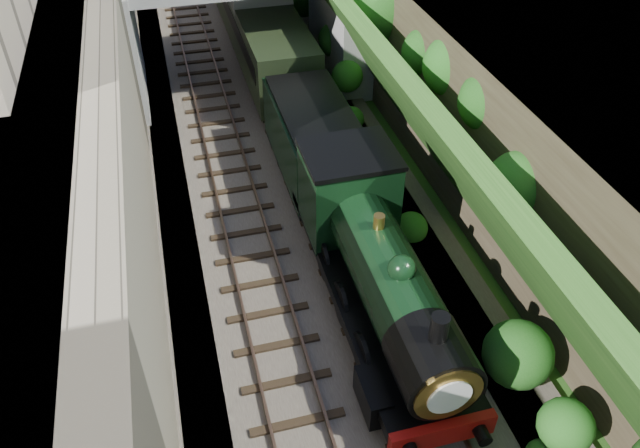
% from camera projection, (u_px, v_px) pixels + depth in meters
% --- Properties ---
extents(trackbed, '(10.00, 90.00, 0.20)m').
position_uv_depth(trackbed, '(262.00, 122.00, 27.96)').
color(trackbed, '#473F38').
rests_on(trackbed, ground).
extents(retaining_wall, '(1.00, 90.00, 7.00)m').
position_uv_depth(retaining_wall, '(120.00, 65.00, 24.70)').
color(retaining_wall, '#756B56').
rests_on(retaining_wall, ground).
extents(street_plateau_left, '(6.00, 90.00, 7.00)m').
position_uv_depth(street_plateau_left, '(27.00, 75.00, 24.00)').
color(street_plateau_left, '#262628').
rests_on(street_plateau_left, ground).
extents(street_plateau_right, '(8.00, 90.00, 6.25)m').
position_uv_depth(street_plateau_right, '(466.00, 35.00, 27.92)').
color(street_plateau_right, '#262628').
rests_on(street_plateau_right, ground).
extents(embankment_slope, '(4.61, 90.00, 6.36)m').
position_uv_depth(embankment_slope, '(388.00, 76.00, 25.58)').
color(embankment_slope, '#1E4714').
rests_on(embankment_slope, ground).
extents(track_left, '(2.50, 90.00, 0.20)m').
position_uv_depth(track_left, '(217.00, 125.00, 27.47)').
color(track_left, black).
rests_on(track_left, trackbed).
extents(track_right, '(2.50, 90.00, 0.20)m').
position_uv_depth(track_right, '(288.00, 116.00, 28.10)').
color(track_right, black).
rests_on(track_right, trackbed).
extents(road_bridge, '(16.00, 6.40, 7.25)m').
position_uv_depth(road_bridge, '(261.00, 1.00, 28.60)').
color(road_bridge, gray).
rests_on(road_bridge, ground).
extents(tree, '(3.60, 3.80, 6.60)m').
position_uv_depth(tree, '(387.00, 3.00, 26.84)').
color(tree, black).
rests_on(tree, ground).
extents(locomotive, '(3.10, 10.22, 3.83)m').
position_uv_depth(locomotive, '(378.00, 268.00, 18.04)').
color(locomotive, black).
rests_on(locomotive, trackbed).
extents(tender, '(2.70, 6.00, 3.05)m').
position_uv_depth(tender, '(314.00, 144.00, 23.70)').
color(tender, black).
rests_on(tender, trackbed).
extents(coach_front, '(2.90, 18.00, 3.70)m').
position_uv_depth(coach_front, '(254.00, 13.00, 32.83)').
color(coach_front, black).
rests_on(coach_front, trackbed).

